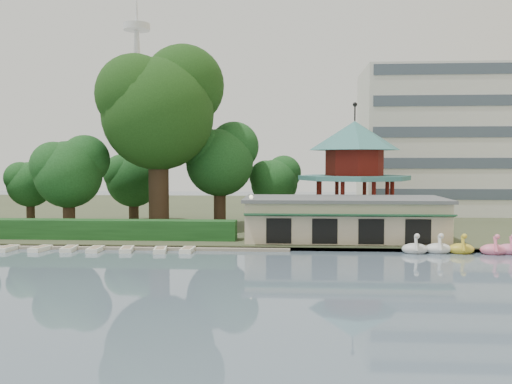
# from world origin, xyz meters

# --- Properties ---
(ground_plane) EXTENTS (220.00, 220.00, 0.00)m
(ground_plane) POSITION_xyz_m (0.00, 0.00, 0.00)
(ground_plane) COLOR slate
(ground_plane) RESTS_ON ground
(shore) EXTENTS (220.00, 70.00, 0.40)m
(shore) POSITION_xyz_m (0.00, 52.00, 0.20)
(shore) COLOR #424930
(shore) RESTS_ON ground
(embankment) EXTENTS (220.00, 0.60, 0.30)m
(embankment) POSITION_xyz_m (0.00, 17.30, 0.15)
(embankment) COLOR gray
(embankment) RESTS_ON ground
(dock) EXTENTS (34.00, 1.60, 0.24)m
(dock) POSITION_xyz_m (-12.00, 17.20, 0.12)
(dock) COLOR gray
(dock) RESTS_ON ground
(boathouse) EXTENTS (18.60, 9.39, 3.90)m
(boathouse) POSITION_xyz_m (10.00, 21.97, 2.37)
(boathouse) COLOR beige
(boathouse) RESTS_ON shore
(pavilion) EXTENTS (12.40, 12.40, 13.50)m
(pavilion) POSITION_xyz_m (12.00, 32.00, 7.48)
(pavilion) COLOR beige
(pavilion) RESTS_ON shore
(office_building) EXTENTS (38.00, 18.00, 20.00)m
(office_building) POSITION_xyz_m (32.67, 49.00, 9.73)
(office_building) COLOR silver
(office_building) RESTS_ON shore
(broadcast_tower) EXTENTS (8.00, 8.00, 96.00)m
(broadcast_tower) POSITION_xyz_m (-42.00, 140.00, 33.98)
(broadcast_tower) COLOR silver
(broadcast_tower) RESTS_ON ground
(hedge) EXTENTS (30.00, 2.00, 1.80)m
(hedge) POSITION_xyz_m (-15.00, 20.50, 1.30)
(hedge) COLOR #1C4C1E
(hedge) RESTS_ON shore
(lamp_post) EXTENTS (0.36, 0.36, 4.28)m
(lamp_post) POSITION_xyz_m (1.50, 19.00, 3.34)
(lamp_post) COLOR black
(lamp_post) RESTS_ON shore
(big_tree) EXTENTS (13.02, 12.13, 19.84)m
(big_tree) POSITION_xyz_m (-8.84, 28.19, 13.65)
(big_tree) COLOR #3A281C
(big_tree) RESTS_ON shore
(small_trees) EXTENTS (39.18, 16.89, 11.78)m
(small_trees) POSITION_xyz_m (-12.50, 31.21, 6.54)
(small_trees) COLOR #3A281C
(small_trees) RESTS_ON shore
(moored_rowboats) EXTENTS (24.15, 2.71, 0.36)m
(moored_rowboats) POSITION_xyz_m (-15.27, 15.80, 0.18)
(moored_rowboats) COLOR white
(moored_rowboats) RESTS_ON ground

